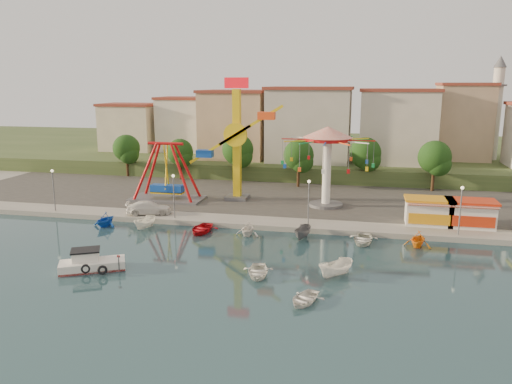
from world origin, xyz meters
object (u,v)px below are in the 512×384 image
(skiff, at_px, (336,269))
(wave_swinger, at_px, (327,148))
(van, at_px, (149,208))
(cabin_motorboat, at_px, (91,264))
(rowboat_a, at_px, (258,272))
(kamikaze_tower, at_px, (240,144))
(pirate_ship_ride, at_px, (167,173))

(skiff, bearing_deg, wave_swinger, 135.60)
(skiff, distance_m, van, 27.64)
(cabin_motorboat, xyz_separation_m, skiff, (21.56, 2.88, 0.22))
(rowboat_a, bearing_deg, kamikaze_tower, 97.59)
(pirate_ship_ride, relative_size, kamikaze_tower, 0.61)
(rowboat_a, xyz_separation_m, skiff, (6.64, 1.15, 0.36))
(cabin_motorboat, bearing_deg, pirate_ship_ride, 68.75)
(wave_swinger, xyz_separation_m, rowboat_a, (-3.92, -24.10, -7.81))
(wave_swinger, distance_m, skiff, 24.29)
(wave_swinger, relative_size, rowboat_a, 3.10)
(pirate_ship_ride, xyz_separation_m, cabin_motorboat, (2.79, -24.81, -3.86))
(wave_swinger, distance_m, rowboat_a, 25.64)
(rowboat_a, xyz_separation_m, van, (-17.02, 15.41, 1.00))
(kamikaze_tower, distance_m, rowboat_a, 27.62)
(pirate_ship_ride, bearing_deg, cabin_motorboat, -83.58)
(pirate_ship_ride, height_order, cabin_motorboat, pirate_ship_ride)
(kamikaze_tower, xyz_separation_m, cabin_motorboat, (-7.00, -26.96, -7.83))
(kamikaze_tower, relative_size, cabin_motorboat, 2.76)
(rowboat_a, bearing_deg, pirate_ship_ride, 117.67)
(kamikaze_tower, xyz_separation_m, wave_swinger, (11.85, -1.13, -0.16))
(kamikaze_tower, relative_size, skiff, 4.25)
(rowboat_a, bearing_deg, van, 128.01)
(pirate_ship_ride, xyz_separation_m, kamikaze_tower, (9.79, 2.16, 3.96))
(pirate_ship_ride, distance_m, kamikaze_tower, 10.78)
(kamikaze_tower, distance_m, cabin_motorboat, 28.93)
(cabin_motorboat, bearing_deg, kamikaze_tower, 47.77)
(kamikaze_tower, bearing_deg, rowboat_a, -72.57)
(pirate_ship_ride, distance_m, cabin_motorboat, 25.26)
(kamikaze_tower, bearing_deg, cabin_motorboat, -104.55)
(kamikaze_tower, height_order, cabin_motorboat, kamikaze_tower)
(cabin_motorboat, bearing_deg, skiff, -20.07)
(kamikaze_tower, bearing_deg, van, -132.82)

